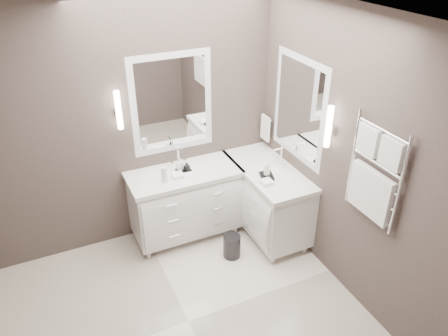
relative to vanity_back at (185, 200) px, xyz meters
name	(u,v)px	position (x,y,z in m)	size (l,w,h in m)	color
floor	(189,322)	(-0.45, -1.23, -0.49)	(3.20, 3.00, 0.01)	silver
ceiling	(171,21)	(-0.45, -1.23, 2.22)	(3.20, 3.00, 0.01)	white
wall_back	(132,128)	(-0.45, 0.28, 0.86)	(3.20, 0.01, 2.70)	#463B38
wall_right	(347,159)	(1.15, -1.23, 0.86)	(0.01, 3.00, 2.70)	#463B38
vanity_back	(185,200)	(0.00, 0.00, 0.00)	(1.24, 0.59, 0.97)	white
vanity_right	(267,196)	(0.88, -0.33, 0.00)	(0.59, 1.24, 0.97)	white
mirror_back	(172,104)	(0.00, 0.26, 1.06)	(0.90, 0.02, 1.10)	white
mirror_right	(299,109)	(1.14, -0.43, 1.06)	(0.02, 0.90, 1.10)	white
sconce_back	(119,111)	(-0.58, 0.20, 1.11)	(0.06, 0.06, 0.40)	white
sconce_right	(329,128)	(1.08, -1.01, 1.11)	(0.06, 0.06, 0.40)	white
towel_bar_corner	(265,127)	(1.09, 0.13, 0.63)	(0.03, 0.22, 0.30)	white
towel_ladder	(374,177)	(1.10, -1.63, 0.91)	(0.06, 0.58, 0.90)	white
waste_bin	(232,246)	(0.31, -0.58, -0.35)	(0.19, 0.19, 0.27)	black
amenity_tray_back	(184,170)	(0.00, 0.02, 0.38)	(0.16, 0.12, 0.02)	black
amenity_tray_right	(267,176)	(0.77, -0.48, 0.38)	(0.13, 0.18, 0.03)	black
water_bottle	(164,175)	(-0.25, -0.11, 0.45)	(0.06, 0.06, 0.18)	silver
soap_bottle_a	(180,164)	(-0.03, 0.04, 0.45)	(0.06, 0.06, 0.13)	white
soap_bottle_b	(187,166)	(0.03, -0.01, 0.44)	(0.07, 0.07, 0.10)	black
soap_bottle_c	(267,168)	(0.77, -0.48, 0.48)	(0.07, 0.07, 0.18)	white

